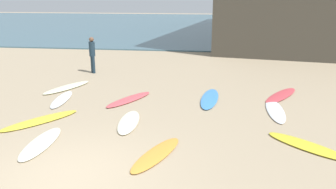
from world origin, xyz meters
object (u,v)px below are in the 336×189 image
at_px(surfboard_2, 129,99).
at_px(surfboard_10, 281,95).
at_px(surfboard_3, 210,98).
at_px(surfboard_1, 67,87).
at_px(surfboard_8, 40,120).
at_px(surfboard_9, 129,122).
at_px(surfboard_0, 307,146).
at_px(beachgoer_near, 92,53).
at_px(surfboard_4, 41,143).
at_px(surfboard_7, 62,99).
at_px(surfboard_5, 156,154).
at_px(surfboard_6, 275,110).

bearing_deg(surfboard_2, surfboard_10, -140.44).
xyz_separation_m(surfboard_2, surfboard_3, (2.89, 0.48, 0.00)).
xyz_separation_m(surfboard_1, surfboard_8, (0.75, -3.68, -0.01)).
bearing_deg(surfboard_1, surfboard_2, -0.19).
bearing_deg(surfboard_1, surfboard_9, -22.03).
xyz_separation_m(surfboard_2, surfboard_10, (5.54, 1.26, -0.00)).
bearing_deg(surfboard_0, beachgoer_near, -89.35).
bearing_deg(surfboard_4, surfboard_0, 3.84).
bearing_deg(surfboard_8, surfboard_7, 132.72).
bearing_deg(surfboard_1, surfboard_5, -26.62).
bearing_deg(surfboard_8, surfboard_2, 83.93).
distance_m(surfboard_0, surfboard_7, 8.33).
relative_size(surfboard_2, surfboard_5, 1.08).
bearing_deg(beachgoer_near, surfboard_1, -39.78).
xyz_separation_m(surfboard_8, beachgoer_near, (-0.65, 6.57, 0.93)).
bearing_deg(surfboard_7, surfboard_5, 129.12).
xyz_separation_m(surfboard_1, surfboard_7, (0.47, -1.56, -0.01)).
bearing_deg(surfboard_9, surfboard_1, 130.20).
bearing_deg(surfboard_6, surfboard_5, -131.18).
bearing_deg(surfboard_2, surfboard_4, 98.07).
distance_m(surfboard_0, surfboard_10, 4.49).
height_order(surfboard_5, surfboard_7, surfboard_7).
xyz_separation_m(surfboard_0, surfboard_5, (-3.67, -0.97, -0.01)).
bearing_deg(surfboard_2, surfboard_3, -143.80).
relative_size(surfboard_1, surfboard_3, 0.93).
relative_size(surfboard_1, surfboard_5, 1.13).
height_order(surfboard_3, surfboard_6, surfboard_3).
height_order(surfboard_7, beachgoer_near, beachgoer_near).
distance_m(surfboard_9, beachgoer_near, 7.21).
height_order(surfboard_2, beachgoer_near, beachgoer_near).
distance_m(surfboard_1, surfboard_6, 8.13).
height_order(surfboard_3, surfboard_8, surfboard_3).
height_order(surfboard_5, surfboard_6, surfboard_6).
bearing_deg(surfboard_2, beachgoer_near, -29.12).
distance_m(surfboard_2, surfboard_10, 5.68).
relative_size(surfboard_2, surfboard_4, 1.10).
distance_m(surfboard_0, surfboard_4, 6.76).
xyz_separation_m(surfboard_0, beachgoer_near, (-8.18, 7.36, 0.93)).
height_order(surfboard_4, surfboard_5, surfboard_5).
bearing_deg(surfboard_0, surfboard_1, -75.79).
relative_size(surfboard_5, surfboard_8, 0.86).
bearing_deg(surfboard_10, surfboard_6, 104.91).
distance_m(surfboard_5, surfboard_7, 5.67).
relative_size(surfboard_4, beachgoer_near, 1.22).
bearing_deg(surfboard_1, surfboard_4, -50.22).
distance_m(surfboard_7, surfboard_8, 2.15).
height_order(surfboard_0, surfboard_5, surfboard_0).
xyz_separation_m(surfboard_0, surfboard_9, (-4.85, 1.02, -0.00)).
distance_m(surfboard_2, surfboard_5, 4.53).
relative_size(surfboard_8, surfboard_9, 1.24).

